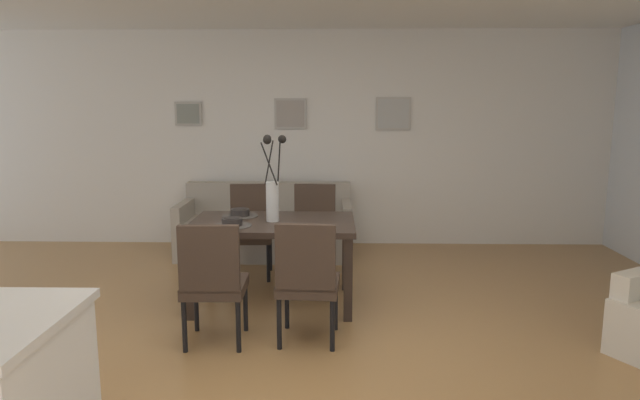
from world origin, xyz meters
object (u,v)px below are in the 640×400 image
at_px(dining_chair_near_right, 251,225).
at_px(framed_picture_left, 188,114).
at_px(dining_chair_far_right, 314,226).
at_px(framed_picture_right, 393,114).
at_px(dining_chair_near_left, 213,278).
at_px(bowl_near_left, 232,221).
at_px(centerpiece_vase, 272,189).
at_px(dining_chair_far_left, 307,276).
at_px(framed_picture_center, 290,114).
at_px(sofa, 266,230).
at_px(bowl_near_right, 240,212).
at_px(dining_table, 273,231).

relative_size(dining_chair_near_right, framed_picture_left, 2.85).
xyz_separation_m(dining_chair_far_right, framed_picture_left, (-1.57, 1.27, 1.10)).
relative_size(dining_chair_near_right, framed_picture_right, 2.20).
xyz_separation_m(dining_chair_near_left, dining_chair_far_right, (0.66, 1.73, 0.00)).
relative_size(bowl_near_left, framed_picture_left, 0.53).
distance_m(centerpiece_vase, framed_picture_right, 2.53).
relative_size(dining_chair_far_left, dining_chair_far_right, 1.00).
bearing_deg(dining_chair_far_right, framed_picture_left, 140.96).
bearing_deg(framed_picture_right, framed_picture_center, 180.00).
bearing_deg(sofa, dining_chair_near_right, -94.63).
bearing_deg(bowl_near_right, dining_chair_far_right, 45.75).
bearing_deg(centerpiece_vase, dining_chair_near_left, -111.17).
distance_m(bowl_near_left, sofa, 1.91).
relative_size(dining_chair_near_left, dining_chair_far_right, 1.00).
distance_m(centerpiece_vase, sofa, 1.82).
xyz_separation_m(dining_chair_near_right, bowl_near_left, (0.01, -1.05, 0.27)).
xyz_separation_m(bowl_near_left, sofa, (0.06, 1.84, -0.50)).
distance_m(bowl_near_right, framed_picture_center, 2.12).
relative_size(dining_chair_near_left, framed_picture_right, 2.20).
distance_m(bowl_near_right, framed_picture_right, 2.61).
distance_m(centerpiece_vase, bowl_near_right, 0.45).
xyz_separation_m(sofa, framed_picture_right, (1.50, 0.48, 1.33)).
distance_m(centerpiece_vase, framed_picture_center, 2.20).
height_order(dining_table, framed_picture_right, framed_picture_right).
relative_size(bowl_near_left, bowl_near_right, 1.00).
bearing_deg(framed_picture_left, framed_picture_right, -0.00).
distance_m(centerpiece_vase, bowl_near_left, 0.45).
bearing_deg(bowl_near_left, dining_chair_far_right, 58.79).
distance_m(dining_table, dining_chair_near_right, 0.92).
bearing_deg(dining_chair_far_left, dining_table, 111.86).
xyz_separation_m(dining_chair_near_right, centerpiece_vase, (0.32, -0.85, 0.51)).
height_order(bowl_near_left, framed_picture_center, framed_picture_center).
bearing_deg(dining_chair_far_right, bowl_near_right, -134.25).
relative_size(dining_table, bowl_near_right, 8.24).
distance_m(dining_chair_far_left, framed_picture_right, 3.28).
bearing_deg(framed_picture_right, sofa, -162.14).
bearing_deg(sofa, dining_chair_far_right, -53.57).
bearing_deg(dining_chair_far_left, dining_chair_far_right, 90.25).
bearing_deg(dining_table, centerpiece_vase, 55.35).
xyz_separation_m(bowl_near_right, framed_picture_center, (0.31, 1.93, 0.83)).
xyz_separation_m(bowl_near_right, framed_picture_right, (1.56, 1.93, 0.83)).
bearing_deg(dining_chair_near_right, dining_chair_near_left, -90.64).
distance_m(dining_chair_far_left, bowl_near_left, 0.94).
bearing_deg(dining_table, dining_chair_far_left, -68.14).
bearing_deg(bowl_near_left, framed_picture_right, 56.23).
relative_size(sofa, framed_picture_right, 4.68).
xyz_separation_m(dining_table, framed_picture_center, (-0.00, 2.13, 0.96)).
bearing_deg(dining_chair_near_left, framed_picture_center, 83.55).
bearing_deg(dining_table, dining_chair_far_right, 69.22).
bearing_deg(centerpiece_vase, dining_chair_far_right, 69.24).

